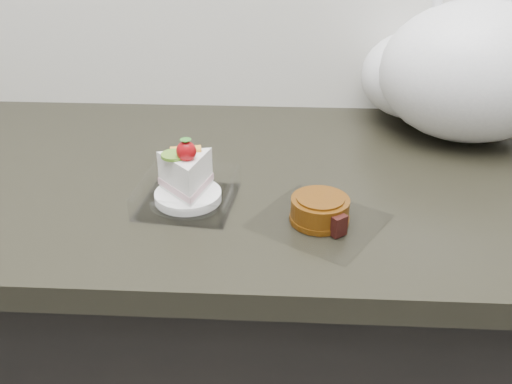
# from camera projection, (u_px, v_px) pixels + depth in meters

# --- Properties ---
(counter) EXTENTS (2.04, 0.64, 0.90)m
(counter) POSITION_uv_depth(u_px,v_px,m) (250.00, 365.00, 1.17)
(counter) COLOR black
(counter) RESTS_ON ground
(cake_tray) EXTENTS (0.15, 0.15, 0.11)m
(cake_tray) POSITION_uv_depth(u_px,v_px,m) (187.00, 185.00, 0.85)
(cake_tray) COLOR white
(cake_tray) RESTS_ON counter
(mooncake_wrap) EXTENTS (0.22, 0.22, 0.04)m
(mooncake_wrap) POSITION_uv_depth(u_px,v_px,m) (320.00, 212.00, 0.81)
(mooncake_wrap) COLOR white
(mooncake_wrap) RESTS_ON counter
(plastic_bag) EXTENTS (0.43, 0.37, 0.31)m
(plastic_bag) POSITION_uv_depth(u_px,v_px,m) (462.00, 71.00, 1.03)
(plastic_bag) COLOR white
(plastic_bag) RESTS_ON counter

